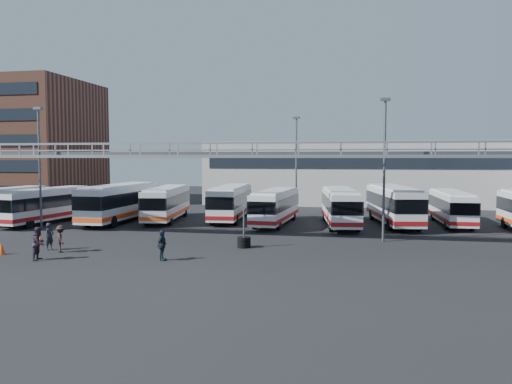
% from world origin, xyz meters
% --- Properties ---
extents(ground, '(140.00, 140.00, 0.00)m').
position_xyz_m(ground, '(0.00, 0.00, 0.00)').
color(ground, black).
rests_on(ground, ground).
extents(gantry, '(51.40, 5.15, 7.10)m').
position_xyz_m(gantry, '(0.00, 5.87, 5.51)').
color(gantry, gray).
rests_on(gantry, ground).
extents(apartment_building, '(18.00, 15.00, 16.00)m').
position_xyz_m(apartment_building, '(-34.00, 30.00, 8.00)').
color(apartment_building, brown).
rests_on(apartment_building, ground).
extents(warehouse, '(42.00, 14.00, 8.00)m').
position_xyz_m(warehouse, '(12.00, 38.00, 4.00)').
color(warehouse, '#9E9E99').
rests_on(warehouse, ground).
extents(light_pole_left, '(0.70, 0.35, 10.21)m').
position_xyz_m(light_pole_left, '(-16.00, 8.00, 5.73)').
color(light_pole_left, '#4C4F54').
rests_on(light_pole_left, ground).
extents(light_pole_mid, '(0.70, 0.35, 10.21)m').
position_xyz_m(light_pole_mid, '(12.00, 7.00, 5.73)').
color(light_pole_mid, '#4C4F54').
rests_on(light_pole_mid, ground).
extents(light_pole_back, '(0.70, 0.35, 10.21)m').
position_xyz_m(light_pole_back, '(4.00, 22.00, 5.73)').
color(light_pole_back, '#4C4F54').
rests_on(light_pole_back, ground).
extents(bus_0, '(3.52, 10.48, 3.12)m').
position_xyz_m(bus_0, '(-22.68, 11.90, 1.73)').
color(bus_0, silver).
rests_on(bus_0, ground).
extents(bus_1, '(3.74, 10.78, 3.21)m').
position_xyz_m(bus_1, '(-17.67, 11.25, 1.77)').
color(bus_1, silver).
rests_on(bus_1, ground).
extents(bus_2, '(2.73, 11.61, 3.52)m').
position_xyz_m(bus_2, '(-11.45, 13.25, 1.95)').
color(bus_2, silver).
rests_on(bus_2, ground).
extents(bus_3, '(3.90, 10.78, 3.20)m').
position_xyz_m(bus_3, '(-7.58, 15.18, 1.77)').
color(bus_3, silver).
rests_on(bus_3, ground).
extents(bus_4, '(3.21, 10.99, 3.29)m').
position_xyz_m(bus_4, '(-1.68, 16.70, 1.82)').
color(bus_4, silver).
rests_on(bus_4, ground).
extents(bus_5, '(3.06, 10.42, 3.12)m').
position_xyz_m(bus_5, '(3.02, 14.36, 1.73)').
color(bus_5, silver).
rests_on(bus_5, ground).
extents(bus_6, '(3.86, 10.98, 3.26)m').
position_xyz_m(bus_6, '(8.74, 14.60, 1.81)').
color(bus_6, silver).
rests_on(bus_6, ground).
extents(bus_7, '(4.46, 11.62, 3.45)m').
position_xyz_m(bus_7, '(13.37, 16.07, 1.91)').
color(bus_7, silver).
rests_on(bus_7, ground).
extents(bus_8, '(2.55, 10.04, 3.03)m').
position_xyz_m(bus_8, '(18.43, 17.06, 1.68)').
color(bus_8, silver).
rests_on(bus_8, ground).
extents(pedestrian_a, '(0.54, 0.72, 1.78)m').
position_xyz_m(pedestrian_a, '(-9.52, -0.58, 0.89)').
color(pedestrian_a, black).
rests_on(pedestrian_a, ground).
extents(pedestrian_b, '(0.81, 1.01, 1.97)m').
position_xyz_m(pedestrian_b, '(-8.25, -3.52, 0.98)').
color(pedestrian_b, '#2C2331').
rests_on(pedestrian_b, ground).
extents(pedestrian_c, '(1.22, 1.28, 1.74)m').
position_xyz_m(pedestrian_c, '(-8.33, -1.16, 0.87)').
color(pedestrian_c, '#2E1E1F').
rests_on(pedestrian_c, ground).
extents(pedestrian_d, '(0.50, 1.08, 1.80)m').
position_xyz_m(pedestrian_d, '(-1.07, -2.30, 0.90)').
color(pedestrian_d, '#1B2630').
rests_on(pedestrian_d, ground).
extents(cone_left, '(0.53, 0.53, 0.73)m').
position_xyz_m(cone_left, '(-11.56, -2.52, 0.37)').
color(cone_left, '#E9490C').
rests_on(cone_left, ground).
extents(cone_right, '(0.50, 0.50, 0.62)m').
position_xyz_m(cone_right, '(-11.43, 1.20, 0.31)').
color(cone_right, '#E9490C').
rests_on(cone_right, ground).
extents(tire_stack, '(0.90, 0.90, 2.57)m').
position_xyz_m(tire_stack, '(2.72, 2.74, 0.43)').
color(tire_stack, black).
rests_on(tire_stack, ground).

